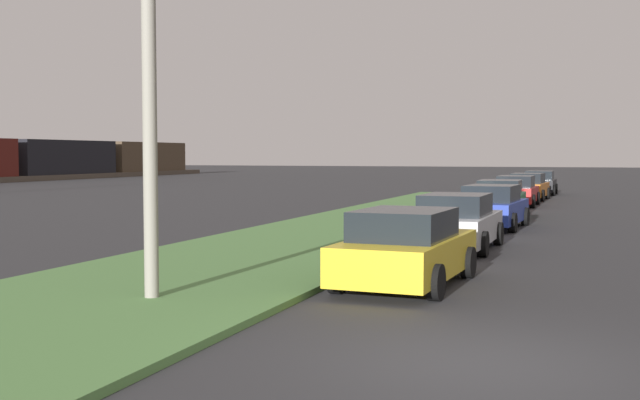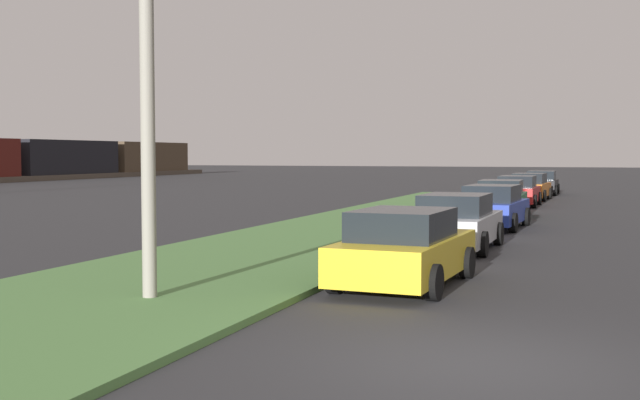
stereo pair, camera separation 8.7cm
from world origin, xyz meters
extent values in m
plane|color=#2D2D30|center=(0.00, 0.00, 0.00)|extent=(300.00, 300.00, 0.00)
cube|color=#517F42|center=(10.00, 6.40, 0.06)|extent=(60.00, 6.00, 0.12)
cube|color=gold|center=(5.29, 2.09, 0.57)|extent=(4.38, 2.01, 0.70)
cube|color=black|center=(5.09, 2.10, 1.19)|extent=(2.27, 1.70, 0.55)
cylinder|color=black|center=(6.69, 2.92, 0.32)|extent=(0.65, 0.25, 0.64)
cylinder|color=black|center=(6.60, 1.12, 0.32)|extent=(0.65, 0.25, 0.64)
cylinder|color=black|center=(3.99, 3.05, 0.32)|extent=(0.65, 0.25, 0.64)
cylinder|color=black|center=(3.90, 1.25, 0.32)|extent=(0.65, 0.25, 0.64)
cube|color=#B2B5BA|center=(11.38, 2.18, 0.57)|extent=(4.33, 1.87, 0.70)
cube|color=black|center=(11.18, 2.19, 1.19)|extent=(2.22, 1.63, 0.55)
cylinder|color=black|center=(12.74, 3.06, 0.32)|extent=(0.64, 0.23, 0.64)
cylinder|color=black|center=(12.71, 1.26, 0.32)|extent=(0.64, 0.23, 0.64)
cylinder|color=black|center=(10.04, 3.10, 0.32)|extent=(0.64, 0.23, 0.64)
cylinder|color=black|center=(10.01, 1.30, 0.32)|extent=(0.64, 0.23, 0.64)
cube|color=#23389E|center=(17.83, 2.09, 0.57)|extent=(4.39, 2.04, 0.70)
cube|color=black|center=(17.63, 2.10, 1.19)|extent=(2.29, 1.72, 0.55)
cylinder|color=black|center=(19.23, 2.91, 0.32)|extent=(0.65, 0.26, 0.64)
cylinder|color=black|center=(19.13, 1.11, 0.32)|extent=(0.65, 0.26, 0.64)
cylinder|color=black|center=(16.54, 3.06, 0.32)|extent=(0.65, 0.26, 0.64)
cylinder|color=black|center=(16.44, 1.26, 0.32)|extent=(0.65, 0.26, 0.64)
cube|color=#1E6B38|center=(23.23, 2.47, 0.57)|extent=(4.35, 1.93, 0.70)
cube|color=black|center=(23.03, 2.47, 1.19)|extent=(2.25, 1.67, 0.55)
cylinder|color=black|center=(24.55, 3.42, 0.32)|extent=(0.65, 0.24, 0.64)
cylinder|color=black|center=(24.61, 1.62, 0.32)|extent=(0.65, 0.24, 0.64)
cylinder|color=black|center=(21.86, 3.33, 0.32)|extent=(0.65, 0.24, 0.64)
cylinder|color=black|center=(21.91, 1.53, 0.32)|extent=(0.65, 0.24, 0.64)
cube|color=red|center=(29.83, 2.50, 0.57)|extent=(4.31, 1.83, 0.70)
cube|color=black|center=(29.63, 2.50, 1.19)|extent=(2.21, 1.62, 0.55)
cylinder|color=black|center=(31.19, 3.39, 0.32)|extent=(0.64, 0.22, 0.64)
cylinder|color=black|center=(31.18, 1.59, 0.32)|extent=(0.64, 0.22, 0.64)
cylinder|color=black|center=(28.49, 3.41, 0.32)|extent=(0.64, 0.22, 0.64)
cylinder|color=black|center=(28.48, 1.61, 0.32)|extent=(0.64, 0.22, 0.64)
cube|color=orange|center=(35.29, 2.40, 0.57)|extent=(4.38, 1.99, 0.70)
cube|color=black|center=(35.09, 2.41, 1.19)|extent=(2.27, 1.70, 0.55)
cylinder|color=black|center=(36.68, 3.24, 0.32)|extent=(0.65, 0.25, 0.64)
cylinder|color=black|center=(36.60, 1.44, 0.32)|extent=(0.65, 0.25, 0.64)
cylinder|color=black|center=(33.98, 3.36, 0.32)|extent=(0.65, 0.25, 0.64)
cylinder|color=black|center=(33.90, 1.56, 0.32)|extent=(0.65, 0.25, 0.64)
cube|color=black|center=(41.62, 2.24, 0.57)|extent=(4.31, 1.82, 0.70)
cube|color=black|center=(41.42, 2.24, 1.19)|extent=(2.21, 1.61, 0.55)
cylinder|color=black|center=(42.96, 3.15, 0.32)|extent=(0.64, 0.22, 0.64)
cylinder|color=black|center=(42.97, 1.35, 0.32)|extent=(0.64, 0.22, 0.64)
cylinder|color=black|center=(40.26, 3.14, 0.32)|extent=(0.64, 0.22, 0.64)
cylinder|color=black|center=(40.27, 1.34, 0.32)|extent=(0.64, 0.22, 0.64)
cube|color=black|center=(57.12, 49.70, 2.20)|extent=(14.00, 3.00, 3.40)
cube|color=#473828|center=(72.32, 49.70, 2.20)|extent=(14.00, 3.00, 3.40)
cylinder|color=gray|center=(2.02, 5.67, 3.75)|extent=(0.24, 0.24, 7.50)
camera|label=1|loc=(-9.45, -1.39, 2.51)|focal=44.60mm
camera|label=2|loc=(-9.42, -1.48, 2.51)|focal=44.60mm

